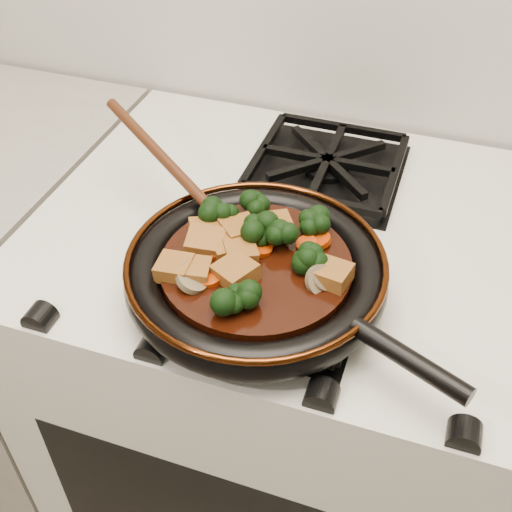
% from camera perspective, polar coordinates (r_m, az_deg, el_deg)
% --- Properties ---
extents(stove, '(0.76, 0.60, 0.90)m').
position_cam_1_polar(stove, '(1.25, 3.12, -13.44)').
color(stove, silver).
rests_on(stove, ground).
extents(burner_grate_front, '(0.23, 0.23, 0.03)m').
position_cam_1_polar(burner_grate_front, '(0.81, 1.49, -2.47)').
color(burner_grate_front, black).
rests_on(burner_grate_front, stove).
extents(burner_grate_back, '(0.23, 0.23, 0.03)m').
position_cam_1_polar(burner_grate_back, '(1.02, 6.34, 8.04)').
color(burner_grate_back, black).
rests_on(burner_grate_back, stove).
extents(skillet, '(0.43, 0.32, 0.05)m').
position_cam_1_polar(skillet, '(0.78, 0.13, -1.50)').
color(skillet, black).
rests_on(skillet, burner_grate_front).
extents(braising_sauce, '(0.23, 0.23, 0.02)m').
position_cam_1_polar(braising_sauce, '(0.78, 0.00, -1.15)').
color(braising_sauce, black).
rests_on(braising_sauce, skillet).
extents(tofu_cube_0, '(0.06, 0.05, 0.03)m').
position_cam_1_polar(tofu_cube_0, '(0.80, -4.43, 2.18)').
color(tofu_cube_0, '#905821').
rests_on(tofu_cube_0, braising_sauce).
extents(tofu_cube_1, '(0.05, 0.05, 0.03)m').
position_cam_1_polar(tofu_cube_1, '(0.79, -4.52, 1.16)').
color(tofu_cube_1, '#905821').
rests_on(tofu_cube_1, braising_sauce).
extents(tofu_cube_2, '(0.05, 0.05, 0.02)m').
position_cam_1_polar(tofu_cube_2, '(0.78, -2.54, 0.78)').
color(tofu_cube_2, '#905821').
rests_on(tofu_cube_2, braising_sauce).
extents(tofu_cube_3, '(0.05, 0.05, 0.03)m').
position_cam_1_polar(tofu_cube_3, '(0.77, -1.42, 0.27)').
color(tofu_cube_3, '#905821').
rests_on(tofu_cube_3, braising_sauce).
extents(tofu_cube_4, '(0.04, 0.04, 0.02)m').
position_cam_1_polar(tofu_cube_4, '(0.75, -5.44, -1.31)').
color(tofu_cube_4, '#905821').
rests_on(tofu_cube_4, braising_sauce).
extents(tofu_cube_5, '(0.06, 0.06, 0.03)m').
position_cam_1_polar(tofu_cube_5, '(0.74, -1.83, -1.51)').
color(tofu_cube_5, '#905821').
rests_on(tofu_cube_5, braising_sauce).
extents(tofu_cube_6, '(0.06, 0.06, 0.03)m').
position_cam_1_polar(tofu_cube_6, '(0.80, -1.45, 2.21)').
color(tofu_cube_6, '#905821').
rests_on(tofu_cube_6, braising_sauce).
extents(tofu_cube_7, '(0.04, 0.04, 0.02)m').
position_cam_1_polar(tofu_cube_7, '(0.76, -7.24, -1.07)').
color(tofu_cube_7, '#905821').
rests_on(tofu_cube_7, braising_sauce).
extents(tofu_cube_8, '(0.06, 0.06, 0.03)m').
position_cam_1_polar(tofu_cube_8, '(0.80, -0.00, 2.13)').
color(tofu_cube_8, '#905821').
rests_on(tofu_cube_8, braising_sauce).
extents(tofu_cube_9, '(0.05, 0.05, 0.03)m').
position_cam_1_polar(tofu_cube_9, '(0.75, 6.78, -1.69)').
color(tofu_cube_9, '#905821').
rests_on(tofu_cube_9, braising_sauce).
extents(tofu_cube_10, '(0.05, 0.05, 0.02)m').
position_cam_1_polar(tofu_cube_10, '(0.81, 1.83, 2.87)').
color(tofu_cube_10, '#905821').
rests_on(tofu_cube_10, braising_sauce).
extents(broccoli_floret_0, '(0.09, 0.08, 0.07)m').
position_cam_1_polar(broccoli_floret_0, '(0.81, 5.14, 2.80)').
color(broccoli_floret_0, black).
rests_on(broccoli_floret_0, braising_sauce).
extents(broccoli_floret_1, '(0.08, 0.08, 0.07)m').
position_cam_1_polar(broccoli_floret_1, '(0.71, -1.90, -3.93)').
color(broccoli_floret_1, black).
rests_on(broccoli_floret_1, braising_sauce).
extents(broccoli_floret_2, '(0.09, 0.08, 0.06)m').
position_cam_1_polar(broccoli_floret_2, '(0.79, 0.52, 1.94)').
color(broccoli_floret_2, black).
rests_on(broccoli_floret_2, braising_sauce).
extents(broccoli_floret_3, '(0.07, 0.08, 0.06)m').
position_cam_1_polar(broccoli_floret_3, '(0.75, 4.75, -0.82)').
color(broccoli_floret_3, black).
rests_on(broccoli_floret_3, braising_sauce).
extents(broccoli_floret_4, '(0.08, 0.08, 0.07)m').
position_cam_1_polar(broccoli_floret_4, '(0.82, -3.27, 3.26)').
color(broccoli_floret_4, black).
rests_on(broccoli_floret_4, braising_sauce).
extents(broccoli_floret_5, '(0.08, 0.09, 0.08)m').
position_cam_1_polar(broccoli_floret_5, '(0.79, 2.08, 1.88)').
color(broccoli_floret_5, black).
rests_on(broccoli_floret_5, braising_sauce).
extents(broccoli_floret_6, '(0.09, 0.09, 0.06)m').
position_cam_1_polar(broccoli_floret_6, '(0.84, 0.29, 4.31)').
color(broccoli_floret_6, black).
rests_on(broccoli_floret_6, braising_sauce).
extents(carrot_coin_0, '(0.03, 0.03, 0.02)m').
position_cam_1_polar(carrot_coin_0, '(0.80, 5.64, 1.40)').
color(carrot_coin_0, '#B93205').
rests_on(carrot_coin_0, braising_sauce).
extents(carrot_coin_1, '(0.03, 0.03, 0.01)m').
position_cam_1_polar(carrot_coin_1, '(0.82, -3.89, 2.79)').
color(carrot_coin_1, '#B93205').
rests_on(carrot_coin_1, braising_sauce).
extents(carrot_coin_2, '(0.03, 0.03, 0.02)m').
position_cam_1_polar(carrot_coin_2, '(0.79, 4.54, 1.07)').
color(carrot_coin_2, '#B93205').
rests_on(carrot_coin_2, braising_sauce).
extents(carrot_coin_3, '(0.03, 0.03, 0.01)m').
position_cam_1_polar(carrot_coin_3, '(0.78, 0.39, 0.71)').
color(carrot_coin_3, '#B93205').
rests_on(carrot_coin_3, braising_sauce).
extents(carrot_coin_4, '(0.03, 0.03, 0.01)m').
position_cam_1_polar(carrot_coin_4, '(0.75, -4.16, -1.80)').
color(carrot_coin_4, '#B93205').
rests_on(carrot_coin_4, braising_sauce).
extents(carrot_coin_5, '(0.03, 0.03, 0.01)m').
position_cam_1_polar(carrot_coin_5, '(0.78, -3.57, 0.42)').
color(carrot_coin_5, '#B93205').
rests_on(carrot_coin_5, braising_sauce).
extents(mushroom_slice_0, '(0.05, 0.05, 0.02)m').
position_cam_1_polar(mushroom_slice_0, '(0.74, -5.74, -2.21)').
color(mushroom_slice_0, olive).
rests_on(mushroom_slice_0, braising_sauce).
extents(mushroom_slice_1, '(0.04, 0.04, 0.02)m').
position_cam_1_polar(mushroom_slice_1, '(0.75, -5.96, -1.81)').
color(mushroom_slice_1, olive).
rests_on(mushroom_slice_1, braising_sauce).
extents(mushroom_slice_2, '(0.04, 0.04, 0.03)m').
position_cam_1_polar(mushroom_slice_2, '(0.75, -6.02, -1.67)').
color(mushroom_slice_2, olive).
rests_on(mushroom_slice_2, braising_sauce).
extents(mushroom_slice_3, '(0.05, 0.05, 0.03)m').
position_cam_1_polar(mushroom_slice_3, '(0.74, 5.76, -2.17)').
color(mushroom_slice_3, olive).
rests_on(mushroom_slice_3, braising_sauce).
extents(mushroom_slice_4, '(0.04, 0.04, 0.03)m').
position_cam_1_polar(mushroom_slice_4, '(0.74, 5.88, -1.95)').
color(mushroom_slice_4, olive).
rests_on(mushroom_slice_4, braising_sauce).
extents(wooden_spoon, '(0.16, 0.11, 0.28)m').
position_cam_1_polar(wooden_spoon, '(0.86, -5.97, 6.24)').
color(wooden_spoon, '#46200F').
rests_on(wooden_spoon, braising_sauce).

